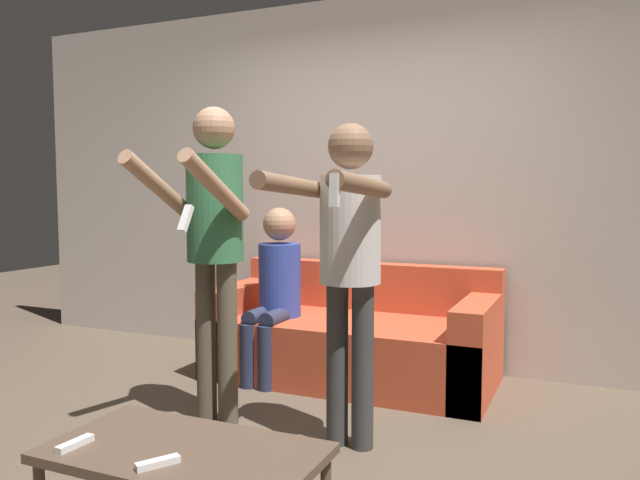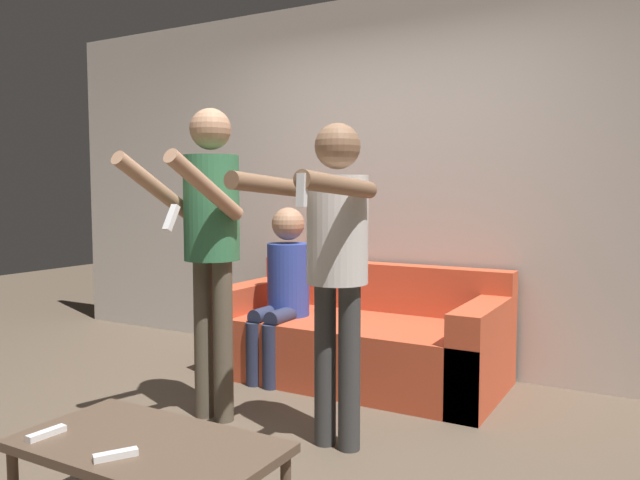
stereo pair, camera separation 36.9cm
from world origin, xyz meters
name	(u,v)px [view 1 (the left image)]	position (x,y,z in m)	size (l,w,h in m)	color
ground_plane	(269,449)	(0.00, 0.00, 0.00)	(14.00, 14.00, 0.00)	brown
wall_back	(382,181)	(0.00, 1.76, 1.35)	(6.40, 0.06, 2.70)	beige
couch	(353,339)	(-0.04, 1.27, 0.27)	(1.90, 0.91, 0.76)	#C64C2D
person_standing_left	(213,228)	(-0.43, 0.18, 1.08)	(0.43, 0.70, 1.73)	brown
person_standing_right	(348,247)	(0.35, 0.17, 1.01)	(0.42, 0.79, 1.61)	#383838
person_seated	(275,285)	(-0.52, 1.06, 0.64)	(0.29, 0.52, 1.17)	#282D47
coffee_table	(184,457)	(0.12, -0.86, 0.32)	(1.00, 0.55, 0.36)	brown
remote_near	(158,463)	(0.13, -1.02, 0.37)	(0.11, 0.15, 0.02)	white
remote_far	(75,444)	(-0.25, -1.01, 0.37)	(0.05, 0.15, 0.02)	white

